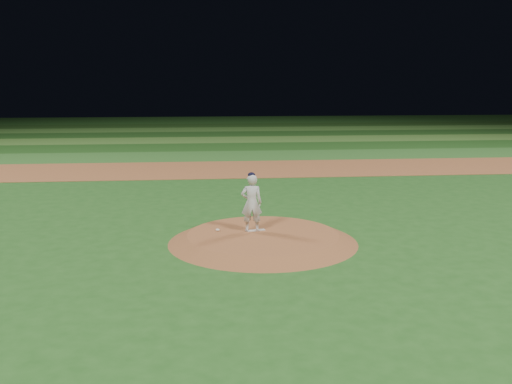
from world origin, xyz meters
The scene contains 12 objects.
ground centered at (0.00, 0.00, 0.00)m, with size 120.00×120.00×0.00m, color #20511A.
infield_dirt_band centered at (0.00, 14.00, 0.01)m, with size 70.00×6.00×0.02m, color #95552E.
outfield_stripe_0 centered at (0.00, 19.50, 0.01)m, with size 70.00×5.00×0.02m, color #2D6524.
outfield_stripe_1 centered at (0.00, 24.50, 0.01)m, with size 70.00×5.00×0.02m, color #1C4817.
outfield_stripe_2 centered at (0.00, 29.50, 0.01)m, with size 70.00×5.00×0.02m, color #407229.
outfield_stripe_3 centered at (0.00, 34.50, 0.01)m, with size 70.00×5.00×0.02m, color #1A4215.
outfield_stripe_4 centered at (0.00, 39.50, 0.01)m, with size 70.00×5.00×0.02m, color #396E28.
outfield_stripe_5 centered at (0.00, 44.50, 0.01)m, with size 70.00×5.00×0.02m, color #1C4315.
pitchers_mound centered at (0.00, 0.00, 0.12)m, with size 5.50×5.50×0.25m, color brown.
pitching_rubber centered at (-0.17, 0.36, 0.26)m, with size 0.54×0.14×0.03m, color silver.
rosin_bag centered at (-1.30, 0.45, 0.28)m, with size 0.12×0.12×0.07m, color white.
pitcher_on_mound centered at (-0.30, 0.33, 1.12)m, with size 0.63×0.42×1.76m.
Camera 1 is at (-1.80, -15.92, 4.61)m, focal length 40.00 mm.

